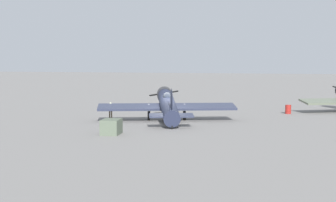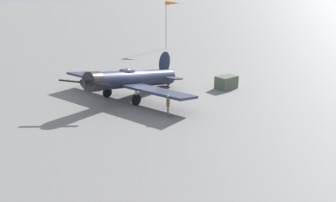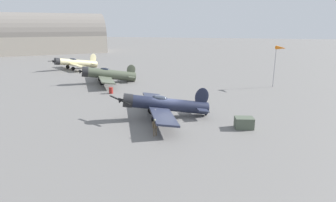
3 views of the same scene
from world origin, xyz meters
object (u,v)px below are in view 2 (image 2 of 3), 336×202
object	(u,v)px
windsock_mast	(172,5)
ground_crew_mechanic	(168,103)
airplane_foreground	(131,80)
equipment_crate	(226,82)

from	to	relation	value
windsock_mast	ground_crew_mechanic	bearing A→B (deg)	152.93
airplane_foreground	equipment_crate	distance (m)	8.31
windsock_mast	equipment_crate	bearing A→B (deg)	166.67
airplane_foreground	windsock_mast	world-z (taller)	windsock_mast
airplane_foreground	ground_crew_mechanic	world-z (taller)	airplane_foreground
ground_crew_mechanic	windsock_mast	size ratio (longest dim) A/B	0.24
equipment_crate	ground_crew_mechanic	bearing A→B (deg)	118.62
airplane_foreground	ground_crew_mechanic	bearing A→B (deg)	72.53
airplane_foreground	equipment_crate	bearing A→B (deg)	147.52
ground_crew_mechanic	windsock_mast	world-z (taller)	windsock_mast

